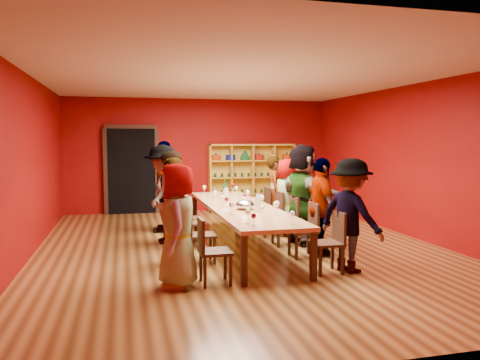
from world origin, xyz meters
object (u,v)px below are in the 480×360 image
chair_person_left_0 (209,247)px  spittoon_bowl (245,205)px  chair_person_right_1 (307,227)px  person_right_3 (287,197)px  chair_person_left_3 (184,215)px  chair_person_right_4 (262,205)px  person_left_4 (165,187)px  person_left_3 (163,194)px  person_right_1 (321,207)px  tasting_table (240,209)px  chair_person_left_1 (197,231)px  person_right_4 (275,192)px  chair_person_right_3 (275,211)px  person_left_0 (178,225)px  person_left_1 (171,211)px  wine_bottle (225,188)px  chair_person_left_2 (188,220)px  person_right_0 (351,215)px  chair_person_left_4 (178,208)px  chair_person_right_0 (332,239)px  person_right_2 (303,194)px  chair_person_right_2 (289,218)px  person_left_2 (171,200)px  shelving_unit (251,174)px

chair_person_left_0 → spittoon_bowl: 1.79m
chair_person_right_1 → person_right_3: 1.74m
chair_person_left_3 → chair_person_right_4: same height
chair_person_left_3 → person_left_4: (-0.25, 1.05, 0.45)m
person_left_3 → chair_person_right_1: bearing=50.8°
person_right_1 → spittoon_bowl: person_right_1 is taller
tasting_table → chair_person_left_1: (-0.91, -0.84, -0.20)m
person_right_4 → chair_person_right_3: bearing=174.7°
chair_person_left_0 → person_left_0: person_left_0 is taller
chair_person_right_3 → chair_person_right_4: size_ratio=1.00×
chair_person_left_0 → person_left_1: bearing=109.1°
chair_person_left_1 → wine_bottle: bearing=68.5°
chair_person_left_2 → person_right_0: 2.97m
tasting_table → person_left_1: (-1.30, -0.84, 0.13)m
tasting_table → chair_person_left_4: (-0.91, 1.79, -0.20)m
chair_person_left_0 → person_right_1: bearing=26.9°
chair_person_right_3 → chair_person_left_3: bearing=-178.2°
chair_person_right_0 → person_right_2: person_right_2 is taller
wine_bottle → person_right_2: bearing=-57.9°
chair_person_right_2 → person_left_2: bearing=173.7°
chair_person_left_1 → chair_person_left_4: size_ratio=1.00×
person_right_4 → wine_bottle: (-1.09, 0.06, 0.10)m
chair_person_left_4 → person_right_3: size_ratio=0.58×
chair_person_left_1 → chair_person_right_1: bearing=-2.2°
chair_person_right_1 → spittoon_bowl: bearing=153.5°
shelving_unit → chair_person_right_4: shelving_unit is taller
chair_person_right_2 → spittoon_bowl: (-0.94, -0.42, 0.33)m
person_left_3 → wine_bottle: size_ratio=5.34×
person_left_0 → chair_person_left_1: person_left_0 is taller
tasting_table → person_left_0: (-1.33, -1.96, 0.11)m
chair_person_left_2 → chair_person_right_4: same height
person_left_4 → person_right_2: (2.34, -1.80, -0.02)m
chair_person_right_0 → person_right_3: 2.67m
chair_person_left_4 → chair_person_right_1: (1.82, -2.70, 0.00)m
chair_person_left_0 → person_right_3: bearing=53.0°
chair_person_right_2 → person_right_4: (0.28, 1.67, 0.29)m
person_left_2 → person_right_2: bearing=75.2°
chair_person_left_0 → wine_bottle: size_ratio=2.59×
person_right_0 → chair_person_right_2: (-0.29, 1.83, -0.33)m
chair_person_left_4 → person_left_4: person_left_4 is taller
chair_person_left_2 → chair_person_right_4: size_ratio=1.00×
chair_person_left_0 → chair_person_left_4: 3.74m
tasting_table → person_right_2: person_right_2 is taller
person_left_3 → person_right_0: bearing=41.6°
shelving_unit → person_left_3: (-2.68, -3.58, -0.07)m
person_left_3 → person_left_4: bearing=171.0°
chair_person_right_2 → spittoon_bowl: size_ratio=2.74×
chair_person_right_4 → person_right_4: size_ratio=0.57×
person_left_1 → chair_person_left_2: size_ratio=1.85×
shelving_unit → person_right_0: size_ratio=1.45×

